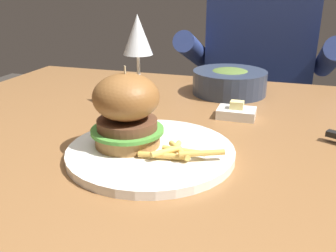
# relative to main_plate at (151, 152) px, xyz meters

# --- Properties ---
(dining_table) EXTENTS (1.32, 0.89, 0.74)m
(dining_table) POSITION_rel_main_plate_xyz_m (0.08, 0.13, -0.09)
(dining_table) COLOR brown
(dining_table) RESTS_ON ground
(main_plate) EXTENTS (0.27, 0.27, 0.01)m
(main_plate) POSITION_rel_main_plate_xyz_m (0.00, 0.00, 0.00)
(main_plate) COLOR white
(main_plate) RESTS_ON dining_table
(burger_sandwich) EXTENTS (0.12, 0.12, 0.13)m
(burger_sandwich) POSITION_rel_main_plate_xyz_m (-0.04, 0.00, 0.07)
(burger_sandwich) COLOR #9E6B38
(burger_sandwich) RESTS_ON main_plate
(fries_pile) EXTENTS (0.13, 0.08, 0.02)m
(fries_pile) POSITION_rel_main_plate_xyz_m (0.05, -0.02, 0.02)
(fries_pile) COLOR #E0B251
(fries_pile) RESTS_ON main_plate
(wine_glass) EXTENTS (0.08, 0.08, 0.20)m
(wine_glass) POSITION_rel_main_plate_xyz_m (-0.12, 0.25, 0.14)
(wine_glass) COLOR silver
(wine_glass) RESTS_ON dining_table
(butter_dish) EXTENTS (0.08, 0.06, 0.04)m
(butter_dish) POSITION_rel_main_plate_xyz_m (0.11, 0.23, 0.00)
(butter_dish) COLOR white
(butter_dish) RESTS_ON dining_table
(soup_bowl) EXTENTS (0.19, 0.19, 0.06)m
(soup_bowl) POSITION_rel_main_plate_xyz_m (0.06, 0.41, 0.02)
(soup_bowl) COLOR #2D384C
(soup_bowl) RESTS_ON dining_table
(diner_person) EXTENTS (0.51, 0.36, 1.18)m
(diner_person) POSITION_rel_main_plate_xyz_m (0.11, 0.85, -0.18)
(diner_person) COLOR #282833
(diner_person) RESTS_ON ground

